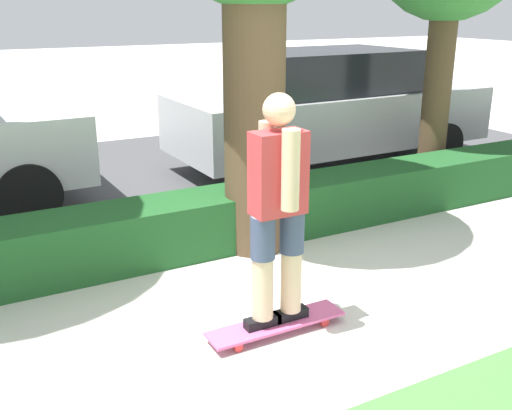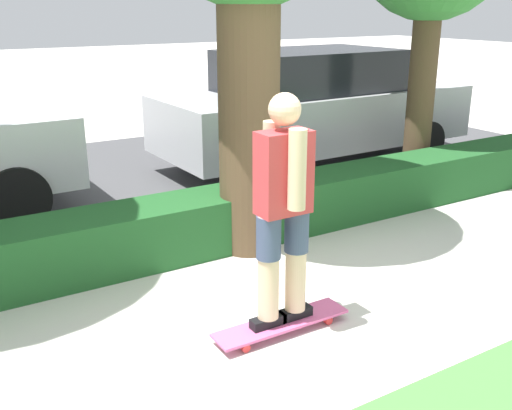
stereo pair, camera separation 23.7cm
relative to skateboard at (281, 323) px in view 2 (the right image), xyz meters
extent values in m
plane|color=beige|center=(0.32, 0.06, -0.07)|extent=(60.00, 60.00, 0.00)
cube|color=#474749|center=(0.32, 4.26, -0.06)|extent=(13.71, 5.00, 0.01)
cube|color=#1E5123|center=(0.32, 1.66, 0.20)|extent=(13.71, 0.60, 0.53)
cube|color=#DB5B93|center=(0.00, 0.00, 0.00)|extent=(1.03, 0.24, 0.02)
cylinder|color=red|center=(0.35, -0.09, -0.04)|extent=(0.06, 0.04, 0.06)
cylinder|color=red|center=(0.35, 0.09, -0.04)|extent=(0.06, 0.04, 0.06)
cylinder|color=red|center=(-0.35, -0.09, -0.04)|extent=(0.06, 0.04, 0.06)
cylinder|color=red|center=(-0.35, 0.09, -0.04)|extent=(0.06, 0.04, 0.06)
cube|color=black|center=(-0.11, 0.00, 0.05)|extent=(0.26, 0.09, 0.07)
cylinder|color=beige|center=(-0.11, 0.00, 0.46)|extent=(0.15, 0.15, 0.75)
cylinder|color=#3D4766|center=(-0.11, 0.00, 0.68)|extent=(0.17, 0.17, 0.30)
cube|color=black|center=(0.11, 0.00, 0.05)|extent=(0.26, 0.09, 0.07)
cylinder|color=beige|center=(0.11, 0.00, 0.46)|extent=(0.15, 0.15, 0.75)
cylinder|color=#3D4766|center=(0.11, 0.00, 0.68)|extent=(0.17, 0.17, 0.30)
cube|color=#C6383D|center=(0.00, 0.00, 1.11)|extent=(0.36, 0.20, 0.55)
cylinder|color=beige|center=(0.00, -0.15, 1.17)|extent=(0.12, 0.12, 0.52)
cylinder|color=beige|center=(0.00, 0.15, 1.17)|extent=(0.12, 0.12, 0.52)
sphere|color=beige|center=(0.00, 0.00, 1.53)|extent=(0.21, 0.21, 0.21)
cylinder|color=brown|center=(0.61, 1.47, 1.26)|extent=(0.55, 0.55, 2.66)
cylinder|color=brown|center=(3.56, 2.21, 1.15)|extent=(0.34, 0.34, 2.43)
cylinder|color=black|center=(-1.18, 3.10, 0.27)|extent=(0.68, 0.21, 0.68)
cube|color=#B7B7BC|center=(3.08, 3.74, 0.61)|extent=(4.60, 1.82, 0.76)
cube|color=black|center=(2.94, 3.74, 1.27)|extent=(2.41, 1.57, 0.56)
cylinder|color=black|center=(4.50, 2.94, 0.24)|extent=(0.61, 0.21, 0.61)
cylinder|color=black|center=(4.50, 4.54, 0.24)|extent=(0.61, 0.21, 0.61)
cylinder|color=black|center=(1.66, 2.94, 0.24)|extent=(0.61, 0.21, 0.61)
cylinder|color=black|center=(1.66, 4.54, 0.24)|extent=(0.61, 0.21, 0.61)
camera|label=1|loc=(-1.92, -3.23, 2.16)|focal=42.00mm
camera|label=2|loc=(-2.12, -3.11, 2.16)|focal=42.00mm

